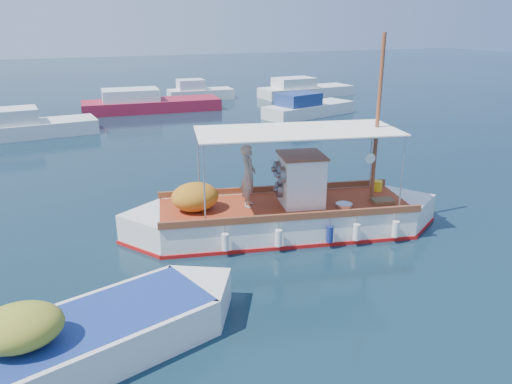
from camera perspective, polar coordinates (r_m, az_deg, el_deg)
name	(u,v)px	position (r m, az deg, el deg)	size (l,w,h in m)	color
ground	(291,229)	(15.51, 4.00, -4.26)	(160.00, 160.00, 0.00)	black
fishing_caique	(282,216)	(15.11, 3.02, -2.71)	(9.62, 4.17, 6.01)	white
dinghy	(73,347)	(10.31, -20.19, -16.30)	(6.90, 3.42, 1.76)	white
bg_boat_nw	(29,128)	(30.49, -24.56, 6.71)	(6.90, 2.95, 1.80)	silver
bg_boat_n	(148,104)	(36.47, -12.29, 9.77)	(9.65, 3.51, 1.80)	maroon
bg_boat_ne	(307,109)	(33.97, 5.82, 9.44)	(6.91, 3.91, 1.80)	silver
bg_boat_e	(303,91)	(42.96, 5.44, 11.47)	(8.11, 3.10, 1.80)	silver
bg_boat_far_n	(198,93)	(41.54, -6.59, 11.17)	(5.27, 2.27, 1.80)	silver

